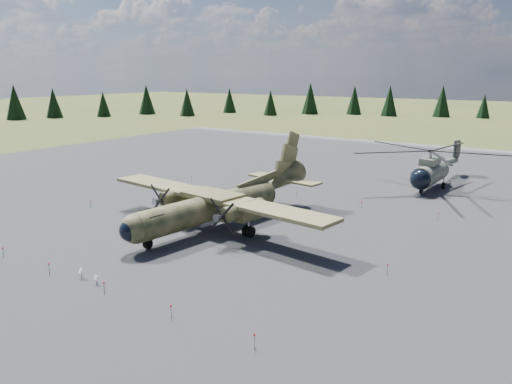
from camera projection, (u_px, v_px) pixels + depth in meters
The scene contains 8 objects.
ground at pixel (210, 235), 45.03m from camera, with size 500.00×500.00×0.00m, color brown.
apron at pixel (269, 210), 53.11m from camera, with size 120.00×120.00×0.04m, color slate.
transport_plane at pixel (220, 201), 46.95m from camera, with size 26.44×23.87×8.70m.
helicopter_near at pixel (431, 161), 61.94m from camera, with size 20.37×23.71×5.06m.
info_placard_left at pixel (81, 272), 35.43m from camera, with size 0.51×0.34×0.73m.
info_placard_right at pixel (96, 278), 34.36m from camera, with size 0.46×0.22×0.70m.
barrier_fence at pixel (205, 229), 45.10m from camera, with size 33.12×29.62×0.85m.
treeline at pixel (125, 177), 46.72m from camera, with size 285.56×287.56×11.00m.
Camera 1 is at (27.35, -33.29, 14.29)m, focal length 35.00 mm.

